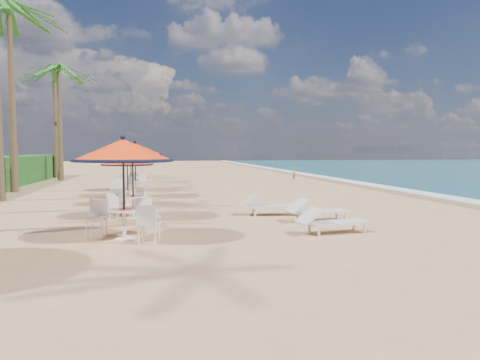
% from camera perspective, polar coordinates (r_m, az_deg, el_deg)
% --- Properties ---
extents(ground, '(160.00, 160.00, 0.00)m').
position_cam_1_polar(ground, '(13.00, 8.23, -6.23)').
color(ground, tan).
rests_on(ground, ground).
extents(foam_strip, '(1.20, 140.00, 0.04)m').
position_cam_1_polar(foam_strip, '(25.97, 20.74, -1.45)').
color(foam_strip, white).
rests_on(foam_strip, ground).
extents(wetsand_band, '(1.40, 140.00, 0.02)m').
position_cam_1_polar(wetsand_band, '(25.52, 19.01, -1.50)').
color(wetsand_band, olive).
rests_on(wetsand_band, ground).
extents(station_0, '(2.50, 2.50, 2.61)m').
position_cam_1_polar(station_0, '(11.89, -13.91, 2.03)').
color(station_0, black).
rests_on(station_0, ground).
extents(station_1, '(2.36, 2.36, 2.46)m').
position_cam_1_polar(station_1, '(15.57, -13.24, 2.29)').
color(station_1, black).
rests_on(station_1, ground).
extents(station_2, '(2.07, 2.12, 2.16)m').
position_cam_1_polar(station_2, '(19.19, -13.56, 1.65)').
color(station_2, black).
rests_on(station_2, ground).
extents(station_3, '(2.55, 2.55, 2.66)m').
position_cam_1_polar(station_3, '(22.44, -12.84, 3.09)').
color(station_3, black).
rests_on(station_3, ground).
extents(station_4, '(2.38, 2.38, 2.48)m').
position_cam_1_polar(station_4, '(25.89, -13.13, 2.70)').
color(station_4, black).
rests_on(station_4, ground).
extents(lounger_near, '(2.06, 0.95, 0.71)m').
position_cam_1_polar(lounger_near, '(12.75, 10.97, -4.95)').
color(lounger_near, silver).
rests_on(lounger_near, ground).
extents(lounger_mid, '(2.10, 1.00, 0.72)m').
position_cam_1_polar(lounger_mid, '(14.84, 9.21, -3.68)').
color(lounger_mid, silver).
rests_on(lounger_mid, ground).
extents(lounger_far, '(2.22, 0.91, 0.78)m').
position_cam_1_polar(lounger_far, '(16.00, 3.66, -3.01)').
color(lounger_far, silver).
rests_on(lounger_far, ground).
extents(palm_4, '(5.00, 5.00, 9.69)m').
position_cam_1_polar(palm_4, '(28.12, -26.31, 16.98)').
color(palm_4, brown).
rests_on(palm_4, ground).
extents(palm_5, '(5.00, 5.00, 11.38)m').
position_cam_1_polar(palm_5, '(33.16, -26.27, 17.68)').
color(palm_5, brown).
rests_on(palm_5, ground).
extents(palm_6, '(5.00, 5.00, 8.34)m').
position_cam_1_polar(palm_6, '(36.64, -21.27, 11.89)').
color(palm_6, brown).
rests_on(palm_6, ground).
extents(palm_7, '(5.00, 5.00, 8.72)m').
position_cam_1_polar(palm_7, '(40.17, -21.75, 11.65)').
color(palm_7, brown).
rests_on(palm_7, ground).
extents(person, '(0.26, 0.37, 0.96)m').
position_cam_1_polar(person, '(34.88, 6.61, 0.83)').
color(person, '#91614A').
rests_on(person, ground).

